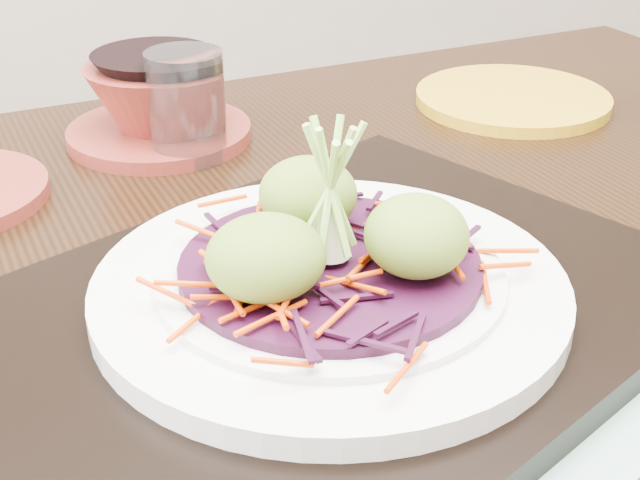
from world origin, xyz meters
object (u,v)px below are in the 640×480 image
object	(u,v)px
yellow_plate	(513,99)
dining_table	(293,417)
white_plate	(330,287)
serving_tray	(330,314)
water_glass	(187,106)
terracotta_bowl_set	(157,107)

from	to	relation	value
yellow_plate	dining_table	bearing A→B (deg)	-137.37
white_plate	serving_tray	bearing A→B (deg)	0.00
yellow_plate	water_glass	bearing A→B (deg)	-172.89
white_plate	water_glass	xyz separation A→B (m)	(-0.04, 0.29, 0.01)
water_glass	yellow_plate	world-z (taller)	water_glass
white_plate	dining_table	bearing A→B (deg)	99.80
dining_table	yellow_plate	distance (m)	0.43
white_plate	water_glass	distance (m)	0.30
terracotta_bowl_set	yellow_plate	bearing A→B (deg)	-1.08
dining_table	terracotta_bowl_set	bearing A→B (deg)	90.21
water_glass	yellow_plate	bearing A→B (deg)	7.11
dining_table	terracotta_bowl_set	size ratio (longest dim) A/B	8.03
water_glass	yellow_plate	distance (m)	0.34
white_plate	yellow_plate	size ratio (longest dim) A/B	1.44
white_plate	terracotta_bowl_set	xyz separation A→B (m)	(-0.06, 0.34, -0.00)
white_plate	yellow_plate	world-z (taller)	white_plate
serving_tray	white_plate	bearing A→B (deg)	0.00
water_glass	white_plate	bearing A→B (deg)	-83.12
white_plate	yellow_plate	xyz separation A→B (m)	(0.30, 0.33, -0.03)
yellow_plate	white_plate	bearing A→B (deg)	-131.42
serving_tray	terracotta_bowl_set	world-z (taller)	terracotta_bowl_set
terracotta_bowl_set	water_glass	bearing A→B (deg)	-67.35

